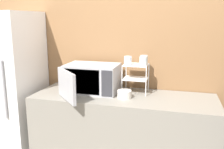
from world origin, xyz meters
The scene contains 9 objects.
wall_back centered at (0.00, 0.71, 1.30)m, with size 8.00×0.06×2.60m.
counter centered at (0.00, 0.34, 0.46)m, with size 1.91×0.67×0.91m.
microwave centered at (-0.38, 0.39, 1.07)m, with size 0.59×0.73×0.31m.
dish_rack centered at (0.10, 0.49, 1.14)m, with size 0.26×0.22×0.32m.
glass_front_left centered at (0.02, 0.44, 1.28)m, with size 0.08×0.08×0.09m.
glass_back_right centered at (0.18, 0.54, 1.28)m, with size 0.08×0.08×0.09m.
glass_front_right centered at (0.18, 0.44, 1.28)m, with size 0.08×0.08×0.09m.
bowl centered at (0.02, 0.27, 0.95)m, with size 0.14×0.14×0.08m.
refrigerator centered at (-1.39, 0.34, 0.89)m, with size 0.67×0.69×1.79m.
Camera 1 is at (0.54, -2.12, 1.70)m, focal length 40.00 mm.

